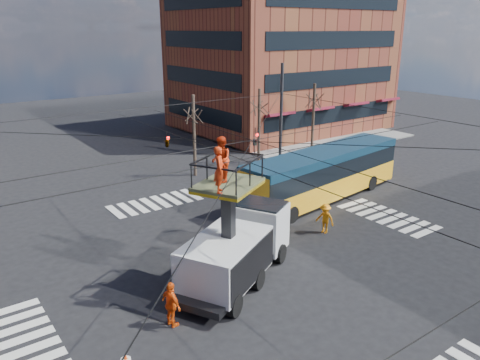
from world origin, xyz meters
name	(u,v)px	position (x,y,z in m)	size (l,w,h in m)	color
ground	(251,265)	(0.00, 0.00, 0.00)	(120.00, 120.00, 0.00)	black
sidewalk_ne	(289,131)	(21.00, 21.00, 0.06)	(18.00, 18.00, 0.12)	slate
crosswalks	(251,265)	(0.00, 0.00, 0.01)	(22.40, 22.40, 0.02)	silver
building_ne	(280,62)	(21.98, 23.98, 7.00)	(20.06, 16.06, 14.00)	maroon
overhead_network	(245,175)	(-0.07, 0.40, 4.29)	(24.24, 24.24, 8.00)	#2D2D30
tree_a	(194,114)	(5.00, 13.50, 4.63)	(2.00, 2.00, 6.00)	#382B21
tree_b	(259,106)	(11.00, 13.50, 4.63)	(2.00, 2.00, 6.00)	#382B21
tree_c	(314,100)	(17.00, 13.50, 4.63)	(2.00, 2.00, 6.00)	#382B21
utility_truck	(237,234)	(-1.22, -0.61, 2.10)	(7.25, 5.34, 6.53)	black
city_bus	(324,173)	(9.10, 4.36, 1.73)	(13.02, 4.24, 3.20)	orange
worker_ground	(171,305)	(-5.18, -2.03, 0.90)	(1.05, 0.44, 1.79)	#E5510E
flagger	(325,218)	(5.39, 0.55, 0.82)	(1.06, 0.61, 1.65)	orange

